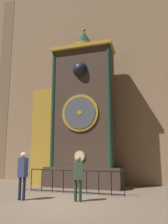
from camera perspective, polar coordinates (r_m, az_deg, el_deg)
name	(u,v)px	position (r m, az deg, el deg)	size (l,w,h in m)	color
ground_plane	(60,204)	(8.26, -6.41, -22.78)	(28.00, 28.00, 0.00)	brown
cathedral_back_wall	(94,65)	(14.14, 2.55, 12.29)	(24.00, 0.32, 14.41)	#997A5B
clock_tower	(78,116)	(12.01, -1.68, -1.04)	(4.84, 1.84, 8.92)	#423328
railing_fence	(75,180)	(9.97, -2.41, -17.39)	(4.32, 0.05, 1.00)	black
visitor_near	(23,171)	(8.93, -15.71, -14.55)	(0.38, 0.29, 1.77)	#1B213A
visitor_far	(78,173)	(8.42, -1.60, -15.76)	(0.39, 0.32, 1.63)	#213427
stanchion_post	(25,182)	(11.34, -15.08, -17.23)	(0.28, 0.28, 1.06)	#B28E33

